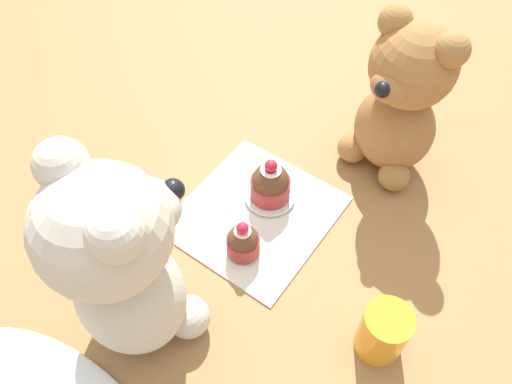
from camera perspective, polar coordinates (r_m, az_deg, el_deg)
ground_plane at (r=0.74m, az=0.00°, el=-2.62°), size 4.00×4.00×0.00m
knitted_placemat at (r=0.74m, az=0.00°, el=-2.49°), size 0.20×0.22×0.01m
teddy_bear_cream at (r=0.55m, az=-15.12°, el=-7.83°), size 0.16×0.16×0.29m
teddy_bear_tan at (r=0.74m, az=16.26°, el=9.97°), size 0.14×0.14×0.26m
cupcake_near_cream_bear at (r=0.68m, az=-1.50°, el=-5.65°), size 0.05×0.05×0.06m
saucer_plate at (r=0.75m, az=1.60°, el=-0.42°), size 0.08×0.08×0.01m
cupcake_near_tan_bear at (r=0.73m, az=1.66°, el=0.98°), size 0.06×0.06×0.08m
juice_glass at (r=0.63m, az=14.31°, el=-15.26°), size 0.06×0.06×0.08m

